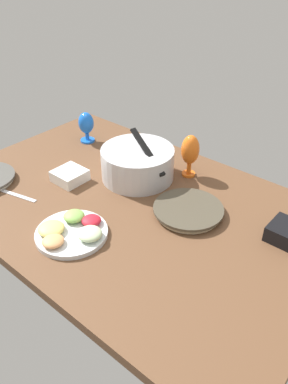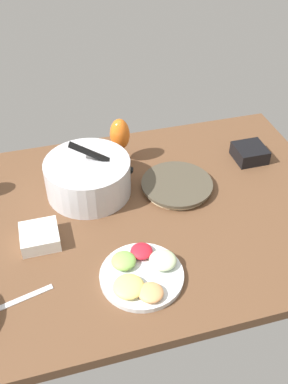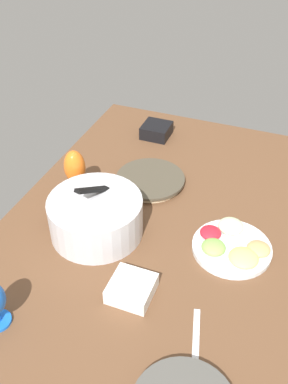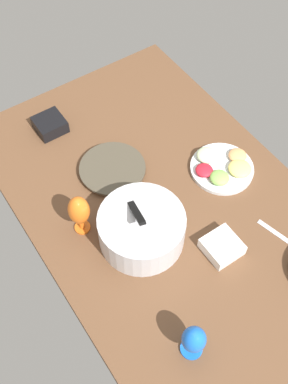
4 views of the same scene
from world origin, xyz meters
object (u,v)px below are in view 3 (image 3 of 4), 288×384
object	(u,v)px
fruit_platter	(232,245)
hurricane_glass_orange	(75,168)
dinner_plate_right	(150,180)
mixing_bowl	(96,215)
square_bowl_white	(132,288)
square_bowl_black	(156,130)

from	to	relation	value
fruit_platter	hurricane_glass_orange	bearing A→B (deg)	82.60
dinner_plate_right	mixing_bowl	distance (cm)	34.09
square_bowl_white	square_bowl_black	xyz separation A→B (cm)	(88.76, 24.46, 0.48)
mixing_bowl	square_bowl_white	world-z (taller)	mixing_bowl
hurricane_glass_orange	square_bowl_white	size ratio (longest dim) A/B	1.54
dinner_plate_right	mixing_bowl	bearing A→B (deg)	167.18
hurricane_glass_orange	fruit_platter	bearing A→B (deg)	-97.40
fruit_platter	square_bowl_white	xyz separation A→B (cm)	(-28.83, 23.84, 0.78)
hurricane_glass_orange	dinner_plate_right	bearing A→B (deg)	-55.17
mixing_bowl	square_bowl_white	distance (cm)	30.29
mixing_bowl	fruit_platter	distance (cm)	46.53
hurricane_glass_orange	square_bowl_black	distance (cm)	54.35
hurricane_glass_orange	square_bowl_black	bearing A→B (deg)	-14.56
hurricane_glass_orange	square_bowl_black	world-z (taller)	hurricane_glass_orange
square_bowl_black	hurricane_glass_orange	bearing A→B (deg)	165.44
dinner_plate_right	square_bowl_black	size ratio (longest dim) A/B	2.20
dinner_plate_right	square_bowl_black	xyz separation A→B (cm)	(35.37, 10.27, 1.75)
dinner_plate_right	hurricane_glass_orange	bearing A→B (deg)	124.83
mixing_bowl	square_bowl_black	distance (cm)	68.29
dinner_plate_right	square_bowl_white	bearing A→B (deg)	-165.11
hurricane_glass_orange	square_bowl_white	distance (cm)	53.71
dinner_plate_right	fruit_platter	world-z (taller)	fruit_platter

